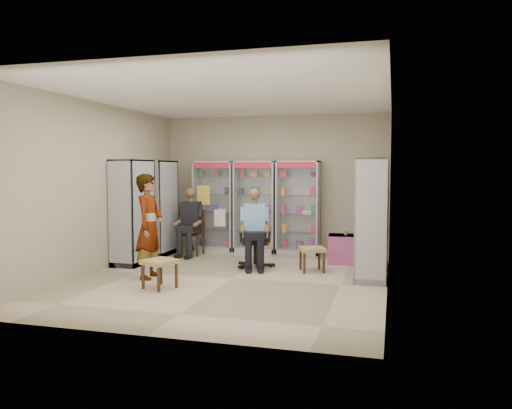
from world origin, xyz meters
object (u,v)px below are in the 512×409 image
(woven_stool_b, at_px, (160,274))
(wooden_chair, at_px, (192,233))
(cabinet_left_near, at_px, (133,212))
(standing_man, at_px, (149,226))
(cabinet_back_mid, at_px, (256,207))
(cabinet_back_right, at_px, (298,207))
(cabinet_back_left, at_px, (215,206))
(cabinet_right_near, at_px, (372,219))
(seated_shopkeeper, at_px, (254,231))
(woven_stool_a, at_px, (312,259))
(cabinet_right_far, at_px, (374,214))
(office_chair, at_px, (255,238))
(pink_trunk, at_px, (343,249))
(cabinet_left_far, at_px, (159,208))

(woven_stool_b, bearing_deg, wooden_chair, 103.22)
(cabinet_left_near, distance_m, standing_man, 1.36)
(cabinet_back_mid, relative_size, cabinet_back_right, 1.00)
(cabinet_left_near, xyz_separation_m, woven_stool_b, (1.37, -1.66, -0.78))
(cabinet_back_left, relative_size, cabinet_right_near, 1.00)
(seated_shopkeeper, bearing_deg, woven_stool_a, -18.31)
(standing_man, bearing_deg, cabinet_back_mid, -20.74)
(wooden_chair, bearing_deg, cabinet_left_near, -117.61)
(cabinet_back_left, distance_m, cabinet_right_near, 4.18)
(cabinet_right_far, bearing_deg, office_chair, 105.32)
(seated_shopkeeper, height_order, standing_man, standing_man)
(woven_stool_a, relative_size, standing_man, 0.25)
(cabinet_left_near, bearing_deg, cabinet_back_mid, 137.20)
(wooden_chair, bearing_deg, cabinet_back_right, 18.75)
(cabinet_left_near, height_order, pink_trunk, cabinet_left_near)
(cabinet_right_far, xyz_separation_m, office_chair, (-2.12, -0.58, -0.46))
(cabinet_back_mid, height_order, office_chair, cabinet_back_mid)
(cabinet_right_near, bearing_deg, seated_shopkeeper, 77.50)
(cabinet_left_far, bearing_deg, office_chair, 71.57)
(cabinet_back_right, distance_m, cabinet_right_far, 1.98)
(cabinet_back_mid, xyz_separation_m, wooden_chair, (-1.20, -0.73, -0.53))
(cabinet_right_near, height_order, wooden_chair, cabinet_right_near)
(office_chair, bearing_deg, seated_shopkeeper, -105.91)
(cabinet_right_far, distance_m, woven_stool_a, 1.47)
(woven_stool_b, xyz_separation_m, standing_man, (-0.49, 0.62, 0.65))
(wooden_chair, bearing_deg, cabinet_right_near, -21.64)
(wooden_chair, xyz_separation_m, office_chair, (1.66, -0.98, 0.07))
(woven_stool_a, height_order, standing_man, standing_man)
(office_chair, bearing_deg, cabinet_back_right, 58.16)
(pink_trunk, bearing_deg, woven_stool_a, -115.94)
(pink_trunk, relative_size, standing_man, 0.33)
(wooden_chair, height_order, seated_shopkeeper, seated_shopkeeper)
(cabinet_back_left, bearing_deg, seated_shopkeeper, -51.28)
(seated_shopkeeper, bearing_deg, cabinet_back_right, 58.59)
(cabinet_left_far, relative_size, cabinet_left_near, 1.00)
(wooden_chair, relative_size, pink_trunk, 1.65)
(cabinet_left_far, distance_m, pink_trunk, 3.95)
(cabinet_left_near, bearing_deg, cabinet_back_right, 125.65)
(cabinet_left_far, relative_size, wooden_chair, 2.13)
(cabinet_back_right, distance_m, cabinet_left_near, 3.48)
(cabinet_left_near, height_order, standing_man, cabinet_left_near)
(office_chair, height_order, woven_stool_a, office_chair)
(cabinet_left_far, relative_size, standing_man, 1.15)
(cabinet_left_far, relative_size, woven_stool_b, 4.52)
(cabinet_back_right, bearing_deg, cabinet_back_mid, 180.00)
(cabinet_right_far, distance_m, office_chair, 2.24)
(cabinet_back_left, relative_size, standing_man, 1.15)
(seated_shopkeeper, distance_m, standing_man, 1.96)
(office_chair, distance_m, standing_man, 2.01)
(cabinet_left_near, bearing_deg, pink_trunk, 106.86)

